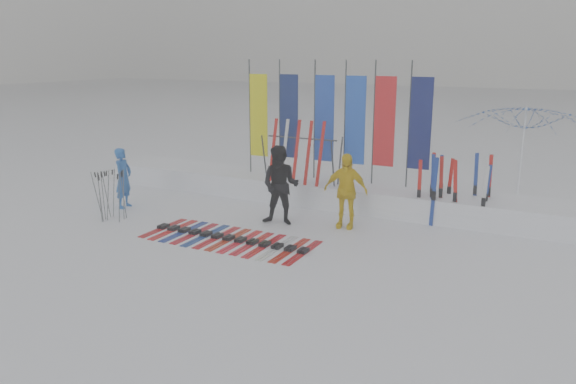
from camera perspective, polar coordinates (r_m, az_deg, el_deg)
The scene contains 11 objects.
ground at distance 11.38m, azimuth -4.61°, elevation -6.52°, with size 120.00×120.00×0.00m, color white.
snow_bank at distance 15.21m, azimuth 4.50°, elevation -0.04°, with size 14.00×1.60×0.60m, color white.
person_blue at distance 15.27m, azimuth -16.37°, elevation 1.37°, with size 0.58×0.38×1.58m, color #1E5AB4.
person_black at distance 13.18m, azimuth -0.77°, elevation 0.67°, with size 0.91×0.71×1.88m, color black.
person_yellow at distance 13.01m, azimuth 5.87°, elevation 0.13°, with size 1.03×0.43×1.75m, color yellow.
tent_canopy at distance 14.65m, azimuth 22.57°, elevation 2.90°, with size 3.12×3.18×2.86m, color white.
ski_row at distance 12.36m, azimuth -6.03°, elevation -4.69°, with size 3.79×1.68×0.07m.
pole_cluster at distance 14.27m, azimuth -17.68°, elevation -0.36°, with size 0.71×0.68×1.25m.
feather_flags at distance 15.10m, azimuth 4.81°, elevation 7.35°, with size 5.12×0.25×3.20m.
ski_rack at distance 14.92m, azimuth 1.40°, elevation 3.97°, with size 2.04×0.80×1.23m.
upright_skis at distance 13.92m, azimuth 16.40°, elevation 0.18°, with size 1.59×1.04×1.67m.
Camera 1 is at (5.66, -9.03, 3.98)m, focal length 35.00 mm.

